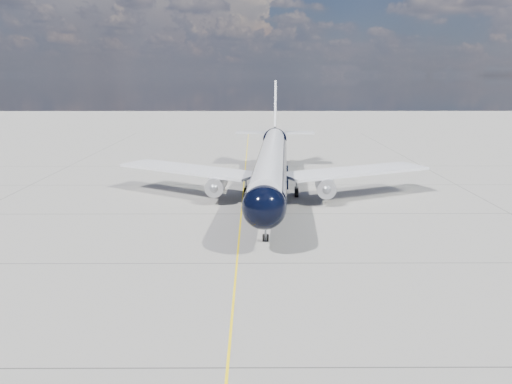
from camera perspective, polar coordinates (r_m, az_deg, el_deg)
The scene contains 3 objects.
ground at distance 60.32m, azimuth -1.59°, elevation -1.23°, with size 320.00×320.00×0.00m, color gray.
taxiway_centerline at distance 55.49m, azimuth -1.70°, elevation -2.51°, with size 0.16×160.00×0.01m, color yellow.
main_airliner at distance 62.82m, azimuth 1.78°, elevation 3.48°, with size 40.48×49.36×14.25m.
Camera 1 is at (1.39, -28.42, 14.99)m, focal length 35.00 mm.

